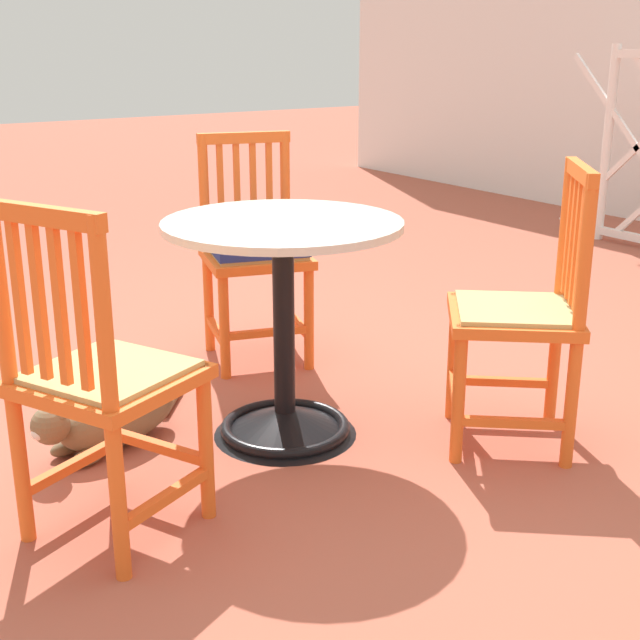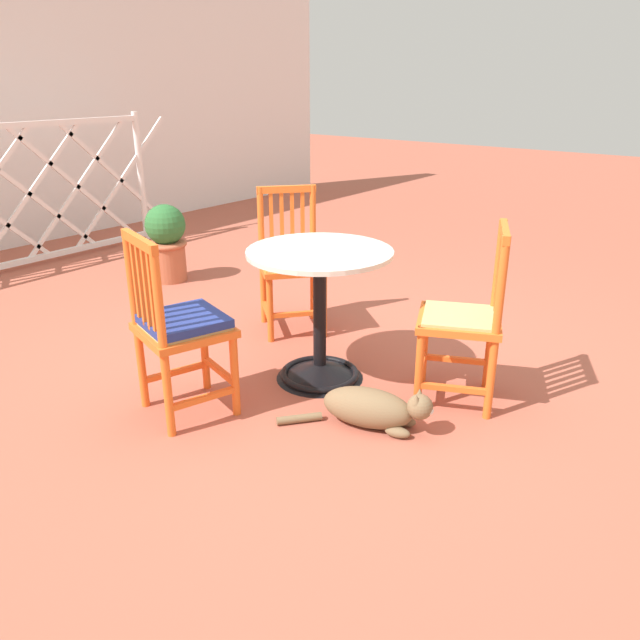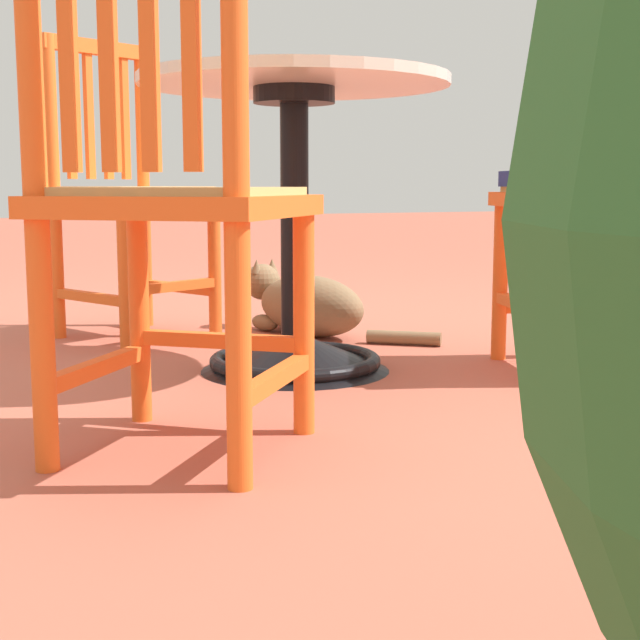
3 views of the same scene
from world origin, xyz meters
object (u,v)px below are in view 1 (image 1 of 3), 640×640
Objects in this scene: orange_chair_facing_out at (255,253)px; orange_chair_near_fence at (523,316)px; tabby_cat at (108,419)px; cafe_table at (284,355)px; orange_chair_by_planter at (101,383)px.

orange_chair_facing_out is 1.20m from orange_chair_near_fence.
orange_chair_near_fence is 1.37m from tabby_cat.
cafe_table is 0.78m from orange_chair_facing_out.
orange_chair_facing_out is at bearing 133.51° from orange_chair_by_planter.
orange_chair_by_planter is 0.63m from tabby_cat.
cafe_table is 0.77m from orange_chair_by_planter.
cafe_table is at bearing 110.08° from orange_chair_by_planter.
tabby_cat is (0.45, -0.82, -0.35)m from orange_chair_facing_out.
orange_chair_near_fence reaches higher than tabby_cat.
orange_chair_facing_out reaches higher than tabby_cat.
orange_chair_facing_out is (-0.70, 0.30, 0.16)m from cafe_table.
tabby_cat is at bearing -61.07° from orange_chair_facing_out.
cafe_table is 0.83× the size of orange_chair_facing_out.
orange_chair_by_planter is 1.33m from orange_chair_near_fence.
tabby_cat is at bearing -122.41° from orange_chair_near_fence.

